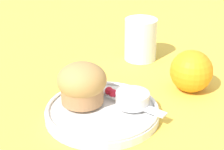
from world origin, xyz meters
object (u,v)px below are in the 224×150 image
(muffin, at_px, (82,84))
(juice_glass, at_px, (141,39))
(orange_fruit, at_px, (191,71))
(butter_knife, at_px, (126,100))

(muffin, height_order, juice_glass, juice_glass)
(muffin, xyz_separation_m, juice_glass, (-0.10, 0.24, -0.01))
(orange_fruit, relative_size, juice_glass, 0.86)
(orange_fruit, bearing_deg, juice_glass, 169.03)
(orange_fruit, xyz_separation_m, juice_glass, (-0.17, 0.03, 0.01))
(muffin, bearing_deg, juice_glass, 113.63)
(orange_fruit, bearing_deg, butter_knife, -97.92)
(muffin, xyz_separation_m, orange_fruit, (0.07, 0.20, -0.01))
(orange_fruit, distance_m, juice_glass, 0.17)
(muffin, distance_m, butter_knife, 0.08)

